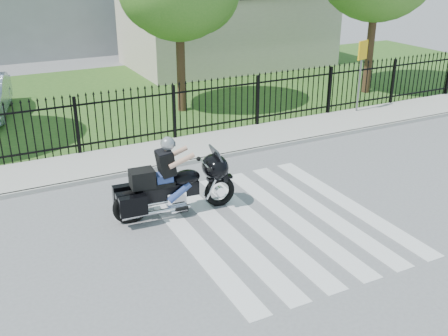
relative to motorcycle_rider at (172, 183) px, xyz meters
name	(u,v)px	position (x,y,z in m)	size (l,w,h in m)	color
ground	(276,222)	(1.91, -1.39, -0.79)	(120.00, 120.00, 0.00)	slate
crosswalk	(276,221)	(1.91, -1.39, -0.78)	(5.00, 5.50, 0.01)	silver
sidewalk	(188,149)	(1.91, 3.61, -0.73)	(40.00, 2.00, 0.12)	#ADAAA3
curb	(201,160)	(1.91, 2.61, -0.73)	(40.00, 0.12, 0.12)	#ADAAA3
grass_strip	(121,97)	(1.91, 10.61, -0.78)	(40.00, 12.00, 0.02)	#29531C
iron_fence	(174,113)	(1.91, 4.61, 0.11)	(26.00, 0.04, 1.80)	black
building_low	(227,30)	(8.91, 14.61, 0.96)	(10.00, 6.00, 3.50)	beige
motorcycle_rider	(172,183)	(0.00, 0.00, 0.00)	(2.92, 1.01, 1.93)	black
traffic_sign	(362,61)	(8.98, 4.30, 1.16)	(0.54, 0.22, 2.56)	slate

